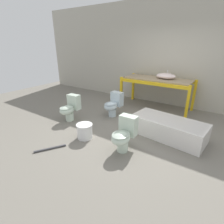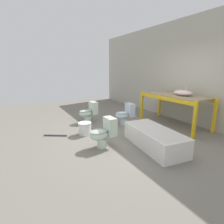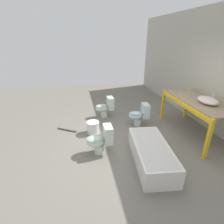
{
  "view_description": "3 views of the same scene",
  "coord_description": "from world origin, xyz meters",
  "px_view_note": "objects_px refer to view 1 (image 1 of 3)",
  "views": [
    {
      "loc": [
        1.56,
        -3.52,
        1.94
      ],
      "look_at": [
        -0.47,
        -0.51,
        0.49
      ],
      "focal_mm": 28.0,
      "sensor_mm": 36.0,
      "label": 1
    },
    {
      "loc": [
        3.34,
        -2.6,
        1.7
      ],
      "look_at": [
        -0.51,
        -0.43,
        0.59
      ],
      "focal_mm": 28.0,
      "sensor_mm": 36.0,
      "label": 2
    },
    {
      "loc": [
        3.4,
        -1.42,
        2.44
      ],
      "look_at": [
        -0.63,
        -0.6,
        0.64
      ],
      "focal_mm": 28.0,
      "sensor_mm": 36.0,
      "label": 3
    }
  ],
  "objects_px": {
    "bathtub_main": "(168,127)",
    "toilet_near": "(124,134)",
    "bucket_white": "(85,131)",
    "toilet_extra": "(70,108)",
    "toilet_far": "(113,104)",
    "sink_basin": "(166,76)"
  },
  "relations": [
    {
      "from": "bathtub_main",
      "to": "toilet_near",
      "type": "relative_size",
      "value": 2.46
    },
    {
      "from": "bucket_white",
      "to": "toilet_near",
      "type": "bearing_deg",
      "value": 4.91
    },
    {
      "from": "bathtub_main",
      "to": "toilet_extra",
      "type": "xyz_separation_m",
      "value": [
        -2.43,
        -0.55,
        0.1
      ]
    },
    {
      "from": "toilet_far",
      "to": "bucket_white",
      "type": "xyz_separation_m",
      "value": [
        0.18,
        -1.38,
        -0.17
      ]
    },
    {
      "from": "toilet_far",
      "to": "bathtub_main",
      "type": "bearing_deg",
      "value": -6.43
    },
    {
      "from": "sink_basin",
      "to": "bucket_white",
      "type": "height_order",
      "value": "sink_basin"
    },
    {
      "from": "toilet_near",
      "to": "bathtub_main",
      "type": "bearing_deg",
      "value": 60.73
    },
    {
      "from": "bathtub_main",
      "to": "toilet_extra",
      "type": "relative_size",
      "value": 2.46
    },
    {
      "from": "toilet_near",
      "to": "sink_basin",
      "type": "bearing_deg",
      "value": 92.7
    },
    {
      "from": "toilet_near",
      "to": "toilet_extra",
      "type": "height_order",
      "value": "same"
    },
    {
      "from": "toilet_far",
      "to": "toilet_extra",
      "type": "xyz_separation_m",
      "value": [
        -0.78,
        -0.88,
        0.0
      ]
    },
    {
      "from": "bathtub_main",
      "to": "bucket_white",
      "type": "distance_m",
      "value": 1.81
    },
    {
      "from": "sink_basin",
      "to": "toilet_far",
      "type": "xyz_separation_m",
      "value": [
        -0.96,
        -1.34,
        -0.68
      ]
    },
    {
      "from": "bathtub_main",
      "to": "toilet_far",
      "type": "xyz_separation_m",
      "value": [
        -1.64,
        0.32,
        0.1
      ]
    },
    {
      "from": "toilet_near",
      "to": "bucket_white",
      "type": "height_order",
      "value": "toilet_near"
    },
    {
      "from": "bathtub_main",
      "to": "toilet_extra",
      "type": "distance_m",
      "value": 2.49
    },
    {
      "from": "sink_basin",
      "to": "toilet_far",
      "type": "relative_size",
      "value": 0.87
    },
    {
      "from": "toilet_near",
      "to": "toilet_extra",
      "type": "xyz_separation_m",
      "value": [
        -1.89,
        0.42,
        0.0
      ]
    },
    {
      "from": "toilet_extra",
      "to": "toilet_far",
      "type": "bearing_deg",
      "value": 45.93
    },
    {
      "from": "toilet_far",
      "to": "bucket_white",
      "type": "height_order",
      "value": "toilet_far"
    },
    {
      "from": "toilet_near",
      "to": "toilet_extra",
      "type": "relative_size",
      "value": 1.0
    },
    {
      "from": "toilet_far",
      "to": "sink_basin",
      "type": "bearing_deg",
      "value": 58.94
    }
  ]
}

